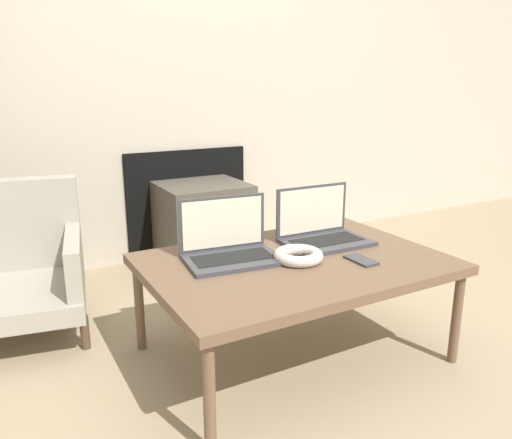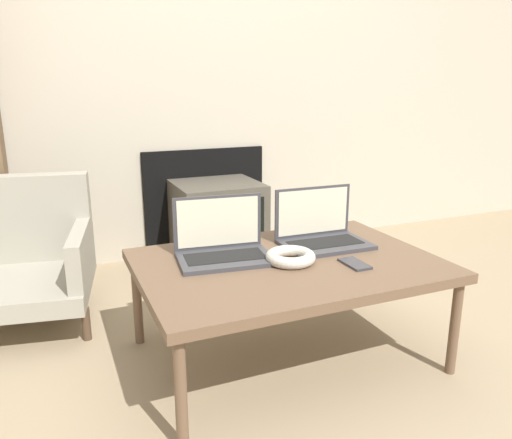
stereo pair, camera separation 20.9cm
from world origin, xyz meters
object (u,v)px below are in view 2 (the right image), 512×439
object	(u,v)px
laptop_right	(321,232)
armchair	(25,254)
phone	(355,264)
laptop_left	(222,245)
tv	(218,223)
headphones	(290,257)

from	to	relation	value
laptop_right	armchair	size ratio (longest dim) A/B	0.52
laptop_right	phone	distance (m)	0.27
laptop_left	armchair	size ratio (longest dim) A/B	0.55
laptop_right	tv	world-z (taller)	laptop_right
laptop_left	headphones	distance (m)	0.26
laptop_right	headphones	distance (m)	0.27
laptop_right	headphones	xyz separation A→B (m)	(-0.22, -0.15, -0.03)
phone	armchair	world-z (taller)	armchair
headphones	phone	xyz separation A→B (m)	(0.20, -0.11, -0.02)
laptop_right	headphones	bearing A→B (deg)	-143.18
headphones	tv	size ratio (longest dim) A/B	0.38
laptop_left	armchair	xyz separation A→B (m)	(-0.70, 0.64, -0.14)
armchair	tv	bearing A→B (deg)	28.91
tv	phone	bearing A→B (deg)	-85.59
laptop_left	phone	world-z (taller)	laptop_left
armchair	headphones	bearing A→B (deg)	-30.70
laptop_right	armchair	distance (m)	1.30
laptop_right	phone	bearing A→B (deg)	-91.28
laptop_left	phone	xyz separation A→B (m)	(0.41, -0.27, -0.04)
laptop_right	armchair	world-z (taller)	armchair
headphones	phone	size ratio (longest dim) A/B	1.43
tv	armchair	bearing A→B (deg)	-161.39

